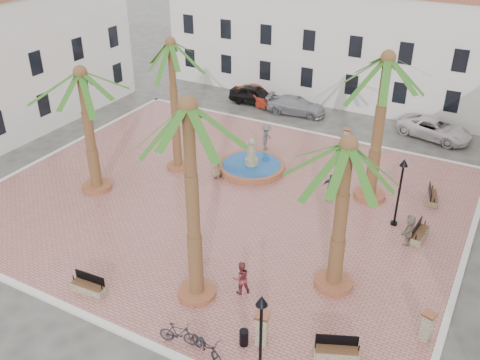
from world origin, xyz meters
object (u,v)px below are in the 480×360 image
at_px(fountain, 252,166).
at_px(bench_e, 419,234).
at_px(palm_nw, 171,57).
at_px(litter_bin, 244,338).
at_px(bicycle_b, 179,334).
at_px(pedestrian_fountain_a, 216,165).
at_px(cyclist_a, 197,252).
at_px(pedestrian_fountain_b, 331,187).
at_px(cyclist_b, 241,278).
at_px(car_red, 255,95).
at_px(bench_ne, 432,197).
at_px(car_black, 256,95).
at_px(bench_s, 88,287).
at_px(lamppost_s, 261,324).
at_px(lamppost_e, 401,181).
at_px(bench_se, 336,352).
at_px(car_white, 435,129).
at_px(palm_s, 189,129).
at_px(pedestrian_north, 266,137).
at_px(bollard_e, 427,326).
at_px(bollard_se, 262,328).
at_px(car_silver, 296,106).
at_px(palm_e, 346,165).
at_px(palm_sw, 82,88).
at_px(bollard_n, 347,138).
at_px(bicycle_a, 207,346).
at_px(pedestrian_east, 409,230).
at_px(palm_ne, 386,76).

relative_size(fountain, bench_e, 2.50).
bearing_deg(palm_nw, litter_bin, -45.99).
height_order(bicycle_b, pedestrian_fountain_a, pedestrian_fountain_a).
xyz_separation_m(cyclist_a, pedestrian_fountain_b, (3.38, 8.70, 0.02)).
bearing_deg(cyclist_b, pedestrian_fountain_a, -97.24).
bearing_deg(car_red, bench_ne, -97.82).
bearing_deg(car_black, cyclist_a, -162.16).
height_order(bench_s, lamppost_s, lamppost_s).
bearing_deg(lamppost_e, pedestrian_fountain_b, 169.54).
distance_m(bench_ne, litter_bin, 15.22).
height_order(bench_se, car_black, car_black).
xyz_separation_m(car_red, car_white, (14.40, -0.04, 0.06)).
xyz_separation_m(palm_s, bench_se, (6.58, -0.43, -7.66)).
bearing_deg(pedestrian_north, car_red, 27.64).
bearing_deg(bollard_e, bollard_se, -149.19).
bearing_deg(pedestrian_north, bollard_e, -137.82).
bearing_deg(bench_e, pedestrian_fountain_a, 91.74).
xyz_separation_m(bicycle_b, pedestrian_fountain_b, (1.42, 13.09, 0.34)).
height_order(bench_s, bicycle_b, bicycle_b).
distance_m(lamppost_s, pedestrian_fountain_b, 13.38).
xyz_separation_m(fountain, bollard_e, (12.63, -9.33, 0.40)).
height_order(bollard_se, litter_bin, bollard_se).
height_order(fountain, bench_e, fountain).
bearing_deg(bench_e, car_red, 55.20).
height_order(palm_nw, bench_e, palm_nw).
height_order(pedestrian_fountain_a, car_silver, pedestrian_fountain_a).
bearing_deg(pedestrian_fountain_b, palm_nw, -174.60).
bearing_deg(palm_s, palm_nw, 128.34).
height_order(bench_ne, cyclist_a, cyclist_a).
bearing_deg(palm_e, pedestrian_north, 128.64).
bearing_deg(bench_se, fountain, 106.14).
xyz_separation_m(palm_sw, pedestrian_fountain_b, (12.56, 5.34, -5.37)).
bearing_deg(pedestrian_north, bollard_se, -158.82).
relative_size(car_black, car_silver, 0.94).
relative_size(palm_s, bollard_e, 6.87).
bearing_deg(car_silver, lamppost_s, -165.94).
bearing_deg(bollard_e, palm_sw, 171.57).
height_order(palm_sw, bollard_n, palm_sw).
distance_m(bench_ne, bicycle_a, 16.61).
height_order(palm_e, pedestrian_fountain_b, palm_e).
bearing_deg(palm_e, palm_nw, 154.39).
relative_size(palm_e, cyclist_b, 4.60).
distance_m(bollard_n, bollard_e, 17.50).
bearing_deg(lamppost_s, bench_ne, 79.18).
xyz_separation_m(bench_ne, cyclist_a, (-8.53, -11.36, 0.57)).
relative_size(lamppost_e, pedestrian_east, 2.38).
bearing_deg(palm_ne, lamppost_e, -46.89).
distance_m(car_red, car_silver, 3.98).
xyz_separation_m(palm_e, palm_ne, (-0.84, 8.28, 1.11)).
xyz_separation_m(bench_e, pedestrian_fountain_b, (-5.31, 1.36, 0.59)).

